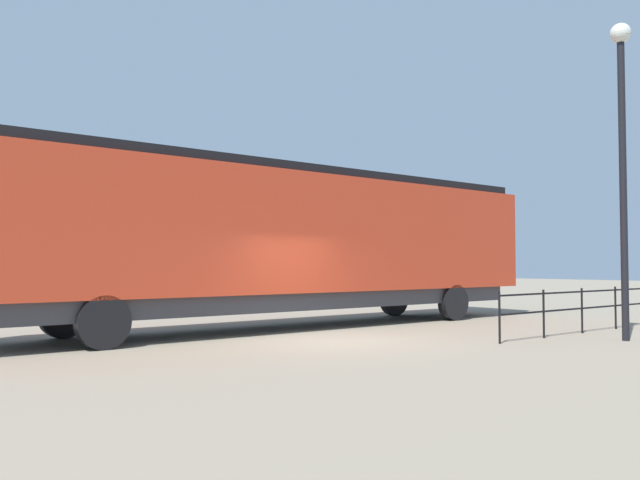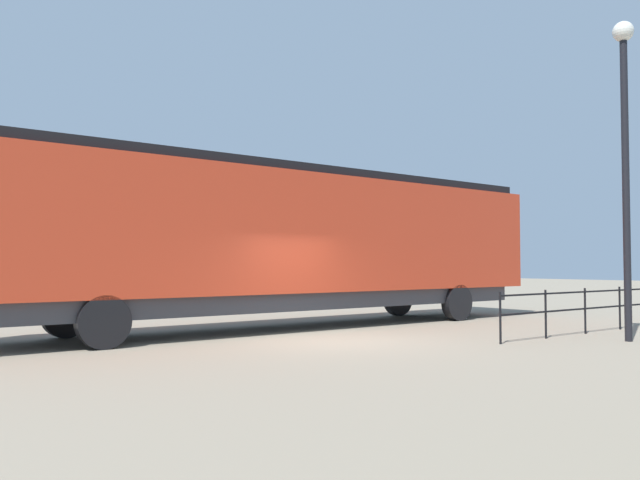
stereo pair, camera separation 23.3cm
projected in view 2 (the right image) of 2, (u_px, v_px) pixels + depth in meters
The scene contains 4 objects.
ground_plane at pixel (333, 341), 14.42m from camera, with size 120.00×120.00×0.00m, color gray.
locomotive at pixel (302, 239), 17.76m from camera, with size 2.86×17.01×4.31m.
lamp_post at pixel (625, 132), 14.54m from camera, with size 0.46×0.46×7.25m.
platform_fence at pixel (620, 302), 17.02m from camera, with size 0.05×10.29×1.13m.
Camera 2 is at (11.28, -9.12, 1.72)m, focal length 36.13 mm.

